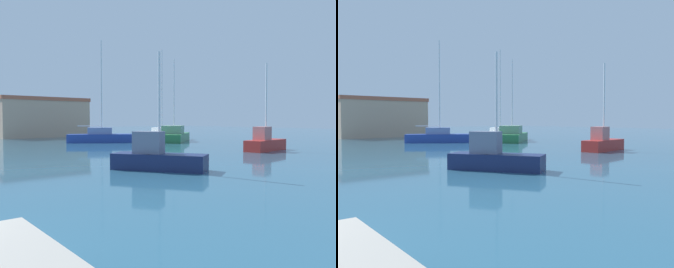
# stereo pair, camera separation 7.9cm
# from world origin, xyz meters

# --- Properties ---
(water) EXTENTS (160.00, 160.00, 0.00)m
(water) POSITION_xyz_m (15.00, 20.00, 0.00)
(water) COLOR #285670
(water) RESTS_ON ground
(sailboat_blue_behind_lamppost) EXTENTS (7.26, 5.49, 11.06)m
(sailboat_blue_behind_lamppost) POSITION_xyz_m (19.35, 26.64, 0.63)
(sailboat_blue_behind_lamppost) COLOR #233D93
(sailboat_blue_behind_lamppost) RESTS_ON water
(sailboat_red_distant_north) EXTENTS (4.71, 2.07, 6.98)m
(sailboat_red_distant_north) POSITION_xyz_m (24.44, 9.19, 0.66)
(sailboat_red_distant_north) COLOR #B22823
(sailboat_red_distant_north) RESTS_ON water
(sailboat_white_far_right) EXTENTS (3.10, 7.48, 12.01)m
(sailboat_white_far_right) POSITION_xyz_m (30.52, 30.18, 0.55)
(sailboat_white_far_right) COLOR white
(sailboat_white_far_right) RESTS_ON water
(sailboat_green_inner_mooring) EXTENTS (7.86, 7.24, 9.39)m
(sailboat_green_inner_mooring) POSITION_xyz_m (26.77, 23.17, 0.67)
(sailboat_green_inner_mooring) COLOR #28703D
(sailboat_green_inner_mooring) RESTS_ON water
(sailboat_navy_outer_mooring) EXTENTS (3.70, 4.71, 5.81)m
(sailboat_navy_outer_mooring) POSITION_xyz_m (11.28, 6.32, 0.63)
(sailboat_navy_outer_mooring) COLOR #19234C
(sailboat_navy_outer_mooring) RESTS_ON water
(warehouse_block) EXTENTS (12.24, 6.94, 5.60)m
(warehouse_block) POSITION_xyz_m (18.60, 43.11, 2.81)
(warehouse_block) COLOR tan
(warehouse_block) RESTS_ON ground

